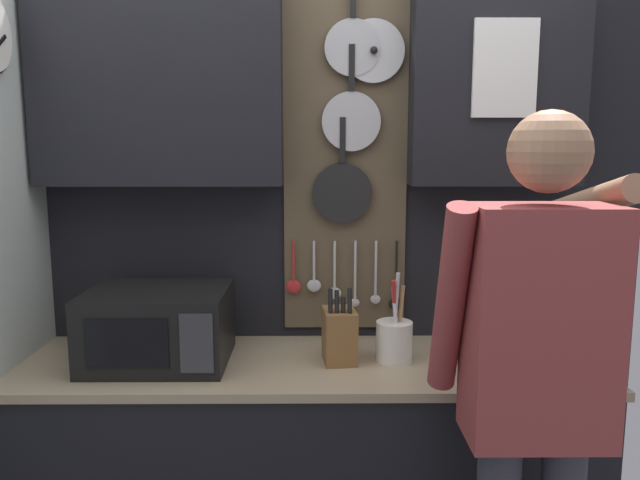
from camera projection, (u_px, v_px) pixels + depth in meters
name	position (u px, v px, depth m)	size (l,w,h in m)	color
base_cabinet_counter	(309.00, 479.00, 2.27)	(2.02, 0.60, 0.89)	black
back_wall_unit	(306.00, 180.00, 2.37)	(2.59, 0.22, 2.45)	black
microwave	(159.00, 326.00, 2.18)	(0.48, 0.39, 0.26)	black
knife_block	(339.00, 335.00, 2.19)	(0.12, 0.16, 0.27)	brown
utensil_crock	(394.00, 339.00, 2.19)	(0.13, 0.13, 0.32)	white
person	(536.00, 371.00, 1.70)	(0.54, 0.68, 1.74)	#383842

